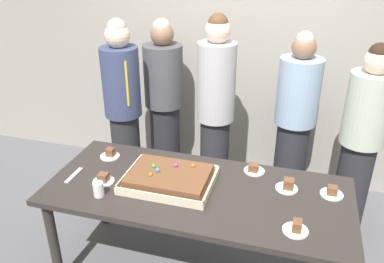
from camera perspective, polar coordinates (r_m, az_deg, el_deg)
The scene contains 16 objects.
interior_back_panel at distance 3.87m, azimuth 7.43°, elevation 14.18°, with size 8.00×0.12×3.00m, color #9E998E.
party_table at distance 2.74m, azimuth 0.76°, elevation -9.72°, with size 2.05×0.88×0.77m.
sheet_cake at distance 2.73m, azimuth -3.31°, elevation -6.75°, with size 0.61×0.46×0.11m.
plated_slice_near_left at distance 2.90m, azimuth 8.93°, elevation -5.41°, with size 0.15×0.15×0.06m.
plated_slice_near_right at distance 2.75m, azimuth 13.67°, elevation -7.62°, with size 0.15×0.15×0.08m.
plated_slice_far_left at distance 2.41m, azimuth 14.83°, elevation -13.35°, with size 0.15×0.15×0.07m.
plated_slice_far_right at distance 3.12m, azimuth -11.76°, elevation -3.23°, with size 0.15×0.15×0.07m.
plated_slice_center_front at distance 2.78m, azimuth 19.57°, elevation -8.29°, with size 0.15×0.15×0.07m.
plated_slice_center_back at distance 2.82m, azimuth -12.69°, elevation -6.75°, with size 0.15×0.15×0.07m.
drink_cup_nearest at distance 2.67m, azimuth -13.36°, elevation -8.13°, with size 0.07×0.07×0.10m, color white.
cake_server_utensil at distance 2.95m, azimuth -16.72°, elevation -6.06°, with size 0.03×0.20×0.01m, color silver.
person_serving_front at distance 3.58m, azimuth -9.88°, elevation 2.94°, with size 0.33×0.33×1.71m.
person_green_shirt_behind at distance 3.59m, azimuth 14.64°, elevation 1.40°, with size 0.36×0.36×1.63m.
person_striped_tie_right at distance 3.35m, azimuth 23.18°, elevation -1.58°, with size 0.33×0.33×1.64m.
person_far_right_suit at distance 3.83m, azimuth -4.03°, elevation 4.07°, with size 0.37×0.37×1.66m.
person_left_edge_reaching at distance 3.35m, azimuth 3.40°, elevation 2.34°, with size 0.32×0.32×1.78m.
Camera 1 is at (0.59, -2.14, 2.29)m, focal length 36.88 mm.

